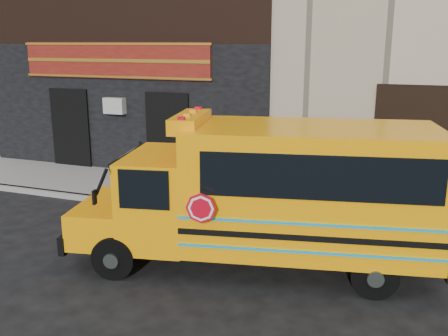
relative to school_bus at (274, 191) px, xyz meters
name	(u,v)px	position (x,y,z in m)	size (l,w,h in m)	color
ground	(193,262)	(-1.49, -0.40, -1.51)	(120.00, 120.00, 0.00)	black
curb	(236,217)	(-1.49, 2.20, -1.43)	(40.00, 0.20, 0.15)	gray
sidewalk	(254,199)	(-1.49, 3.70, -1.43)	(40.00, 3.00, 0.15)	gray
school_bus	(274,191)	(0.00, 0.00, 0.00)	(7.18, 3.45, 2.92)	black
sign_pole	(447,170)	(3.11, 2.66, 0.03)	(0.06, 0.24, 2.77)	#404843
bicycle	(180,213)	(-2.25, 0.60, -0.91)	(0.56, 1.98, 1.19)	black
cyclist	(182,196)	(-2.16, 0.55, -0.50)	(0.73, 0.48, 2.01)	black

